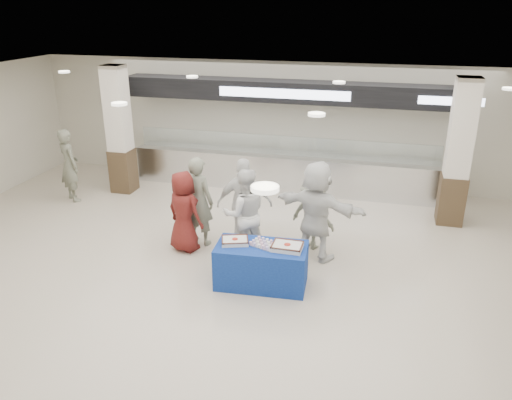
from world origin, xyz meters
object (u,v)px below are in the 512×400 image
(chef_short, at_px, (245,204))
(soldier_bg, at_px, (69,165))
(cupcake_tray, at_px, (265,244))
(sheet_cake_left, at_px, (235,240))
(soldier_a, at_px, (199,201))
(civilian_maroon, at_px, (184,212))
(civilian_white, at_px, (316,211))
(sheet_cake_right, at_px, (287,246))
(soldier_b, at_px, (313,214))
(chef_tall, at_px, (245,214))
(display_table, at_px, (261,265))

(chef_short, relative_size, soldier_bg, 1.03)
(cupcake_tray, relative_size, soldier_bg, 0.28)
(sheet_cake_left, distance_m, soldier_a, 1.71)
(civilian_maroon, bearing_deg, civilian_white, -151.68)
(sheet_cake_right, xyz_separation_m, cupcake_tray, (-0.39, 0.02, -0.02))
(cupcake_tray, distance_m, chef_short, 1.50)
(chef_short, relative_size, soldier_b, 1.28)
(chef_tall, bearing_deg, chef_short, -98.19)
(display_table, distance_m, soldier_a, 2.12)
(sheet_cake_left, distance_m, civilian_white, 1.74)
(display_table, relative_size, soldier_b, 1.08)
(sheet_cake_left, height_order, soldier_bg, soldier_bg)
(chef_short, bearing_deg, cupcake_tray, 106.26)
(civilian_white, bearing_deg, cupcake_tray, 76.58)
(cupcake_tray, height_order, civilian_maroon, civilian_maroon)
(sheet_cake_right, bearing_deg, cupcake_tray, 177.11)
(cupcake_tray, xyz_separation_m, chef_short, (-0.73, 1.31, 0.14))
(civilian_white, xyz_separation_m, soldier_bg, (-6.25, 1.48, -0.07))
(chef_tall, relative_size, civilian_white, 0.91)
(chef_short, distance_m, civilian_white, 1.43)
(display_table, xyz_separation_m, chef_short, (-0.68, 1.33, 0.55))
(civilian_maroon, relative_size, soldier_a, 0.89)
(soldier_b, distance_m, soldier_bg, 6.22)
(cupcake_tray, relative_size, soldier_a, 0.27)
(sheet_cake_left, distance_m, cupcake_tray, 0.53)
(civilian_white, bearing_deg, sheet_cake_right, 92.52)
(sheet_cake_right, distance_m, chef_short, 1.74)
(civilian_maroon, distance_m, soldier_b, 2.52)
(civilian_white, height_order, soldier_bg, civilian_white)
(cupcake_tray, height_order, soldier_bg, soldier_bg)
(sheet_cake_right, bearing_deg, soldier_a, 148.35)
(soldier_b, bearing_deg, cupcake_tray, 93.31)
(display_table, height_order, cupcake_tray, cupcake_tray)
(soldier_b, relative_size, civilian_white, 0.74)
(soldier_a, xyz_separation_m, chef_short, (0.93, 0.06, 0.01))
(civilian_maroon, relative_size, soldier_b, 1.13)
(sheet_cake_right, xyz_separation_m, soldier_b, (0.18, 1.65, -0.08))
(soldier_a, distance_m, civilian_white, 2.36)
(cupcake_tray, distance_m, soldier_bg, 6.17)
(civilian_maroon, bearing_deg, cupcake_tray, 175.46)
(chef_tall, xyz_separation_m, soldier_b, (1.19, 0.70, -0.17))
(display_table, relative_size, sheet_cake_right, 3.06)
(display_table, distance_m, civilian_white, 1.56)
(sheet_cake_right, bearing_deg, soldier_bg, 155.53)
(display_table, xyz_separation_m, chef_tall, (-0.56, 0.95, 0.51))
(cupcake_tray, height_order, soldier_b, soldier_b)
(chef_tall, bearing_deg, sheet_cake_right, 112.03)
(chef_tall, distance_m, soldier_bg, 5.24)
(chef_short, xyz_separation_m, civilian_white, (1.42, -0.10, 0.05))
(civilian_white, bearing_deg, chef_short, 12.36)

